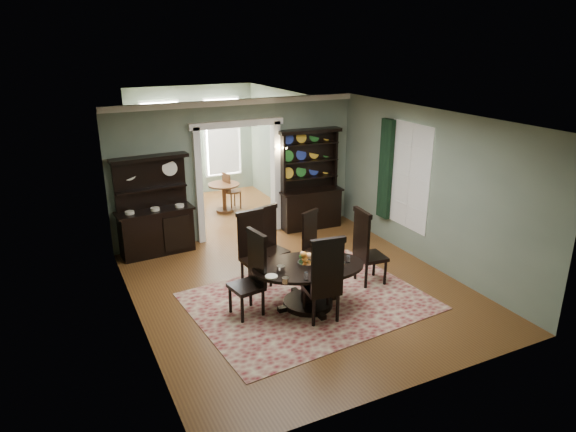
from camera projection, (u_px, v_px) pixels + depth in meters
name	position (u px, v px, depth m)	size (l,w,h in m)	color
room	(300.00, 204.00, 8.58)	(5.51, 6.01, 3.01)	brown
parlor	(203.00, 147.00, 13.26)	(3.51, 3.50, 3.01)	brown
doorway_trim	(237.00, 164.00, 11.08)	(2.08, 0.25, 2.57)	white
right_window	(398.00, 173.00, 10.44)	(0.15, 1.47, 2.12)	white
wall_sconce	(280.00, 149.00, 11.25)	(0.27, 0.21, 0.21)	#AD6C2E
rug	(309.00, 301.00, 8.66)	(3.78, 2.86, 0.01)	maroon
dining_table	(308.00, 278.00, 8.36)	(2.05, 2.04, 0.73)	black
centerpiece	(307.00, 261.00, 8.30)	(1.52, 0.98, 0.25)	white
chair_far_left	(253.00, 246.00, 9.09)	(0.54, 0.52, 1.36)	black
chair_far_mid	(269.00, 239.00, 9.49)	(0.59, 0.57, 1.31)	black
chair_far_right	(313.00, 239.00, 9.67)	(0.56, 0.55, 1.17)	black
chair_end_left	(252.00, 271.00, 8.09)	(0.56, 0.58, 1.38)	black
chair_end_right	(366.00, 245.00, 9.06)	(0.53, 0.56, 1.40)	black
chair_near	(325.00, 278.00, 7.80)	(0.59, 0.57, 1.45)	black
sideboard	(155.00, 220.00, 10.40)	(1.57, 0.65, 2.02)	black
welsh_dresser	(310.00, 193.00, 11.81)	(1.49, 0.62, 2.29)	black
parlor_table	(224.00, 194.00, 12.94)	(0.79, 0.79, 0.73)	#542F18
parlor_chair_left	(197.00, 192.00, 12.81)	(0.48, 0.47, 1.02)	#542F18
parlor_chair_right	(230.00, 190.00, 13.13)	(0.43, 0.42, 0.96)	#542F18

